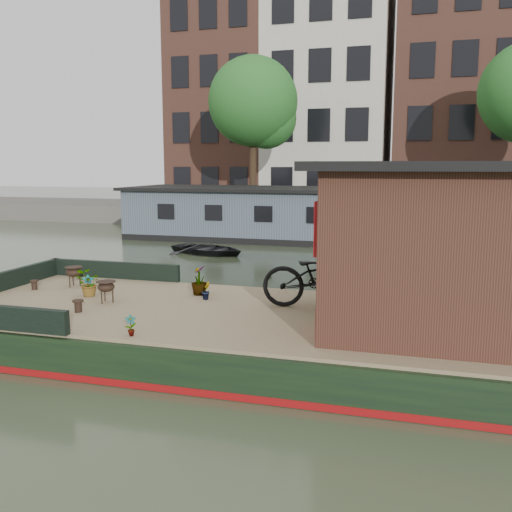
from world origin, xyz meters
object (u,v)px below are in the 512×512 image
(bicycle, at_px, (324,276))
(brazier_front, at_px, (106,292))
(cabin, at_px, (454,245))
(dinghy, at_px, (208,245))
(brazier_rear, at_px, (74,277))
(potted_plant_a, at_px, (88,286))

(bicycle, xyz_separation_m, brazier_front, (-3.70, -0.68, -0.35))
(cabin, bearing_deg, dinghy, 128.12)
(brazier_rear, bearing_deg, dinghy, 93.15)
(cabin, xyz_separation_m, bicycle, (-1.99, 0.63, -0.69))
(bicycle, relative_size, dinghy, 0.74)
(dinghy, bearing_deg, potted_plant_a, -154.28)
(cabin, relative_size, brazier_rear, 10.12)
(brazier_front, relative_size, brazier_rear, 0.97)
(brazier_rear, bearing_deg, cabin, -7.79)
(potted_plant_a, bearing_deg, bicycle, 4.93)
(cabin, xyz_separation_m, brazier_rear, (-7.00, 0.96, -1.03))
(bicycle, distance_m, potted_plant_a, 4.28)
(brazier_front, relative_size, dinghy, 0.14)
(cabin, distance_m, bicycle, 2.19)
(bicycle, bearing_deg, cabin, -114.26)
(brazier_front, height_order, brazier_rear, brazier_rear)
(brazier_rear, bearing_deg, potted_plant_a, -42.26)
(brazier_rear, bearing_deg, brazier_front, -37.42)
(potted_plant_a, bearing_deg, cabin, -2.42)
(cabin, distance_m, potted_plant_a, 6.33)
(brazier_front, bearing_deg, potted_plant_a, 150.43)
(potted_plant_a, height_order, brazier_front, potted_plant_a)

